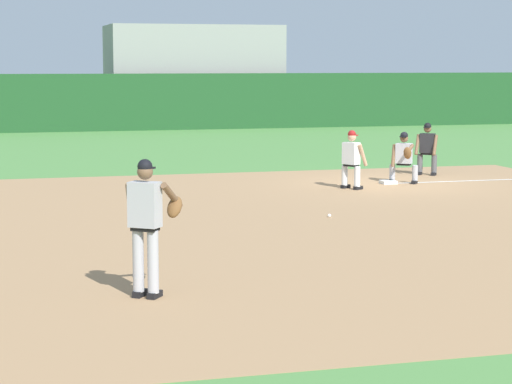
# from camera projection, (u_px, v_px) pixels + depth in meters

# --- Properties ---
(ground_plane) EXTENTS (160.00, 160.00, 0.00)m
(ground_plane) POSITION_uv_depth(u_px,v_px,m) (388.00, 184.00, 25.73)
(ground_plane) COLOR #518942
(infield_dirt_patch) EXTENTS (18.00, 18.00, 0.01)m
(infield_dirt_patch) POSITION_uv_depth(u_px,v_px,m) (306.00, 223.00, 19.50)
(infield_dirt_patch) COLOR #A87F56
(infield_dirt_patch) RESTS_ON ground
(first_base_bag) EXTENTS (0.38, 0.38, 0.09)m
(first_base_bag) POSITION_uv_depth(u_px,v_px,m) (388.00, 182.00, 25.73)
(first_base_bag) COLOR white
(first_base_bag) RESTS_ON ground
(baseball) EXTENTS (0.07, 0.07, 0.07)m
(baseball) POSITION_uv_depth(u_px,v_px,m) (329.00, 216.00, 20.16)
(baseball) COLOR white
(baseball) RESTS_ON ground
(pitcher) EXTENTS (0.85, 0.55, 1.86)m
(pitcher) POSITION_uv_depth(u_px,v_px,m) (148.00, 219.00, 13.17)
(pitcher) COLOR black
(pitcher) RESTS_ON ground
(first_baseman) EXTENTS (0.72, 1.09, 1.34)m
(first_baseman) POSITION_uv_depth(u_px,v_px,m) (404.00, 155.00, 25.69)
(first_baseman) COLOR black
(first_baseman) RESTS_ON ground
(baserunner) EXTENTS (0.62, 0.68, 1.46)m
(baserunner) POSITION_uv_depth(u_px,v_px,m) (352.00, 157.00, 24.57)
(baserunner) COLOR black
(baserunner) RESTS_ON ground
(umpire) EXTENTS (0.68, 0.65, 1.46)m
(umpire) POSITION_uv_depth(u_px,v_px,m) (427.00, 147.00, 27.61)
(umpire) COLOR black
(umpire) RESTS_ON ground
(outfield_wall) EXTENTS (48.00, 0.50, 2.60)m
(outfield_wall) POSITION_uv_depth(u_px,v_px,m) (206.00, 101.00, 46.62)
(outfield_wall) COLOR #1E4C23
(outfield_wall) RESTS_ON ground
(stadium_seating_block) EXTENTS (8.36, 4.20, 4.90)m
(stadium_seating_block) POSITION_uv_depth(u_px,v_px,m) (193.00, 75.00, 49.24)
(stadium_seating_block) COLOR gray
(stadium_seating_block) RESTS_ON ground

